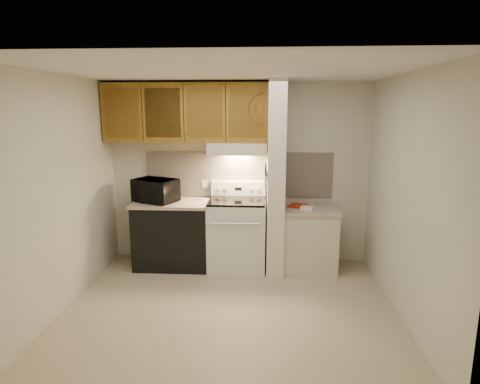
{
  "coord_description": "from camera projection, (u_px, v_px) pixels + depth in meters",
  "views": [
    {
      "loc": [
        0.35,
        -4.04,
        2.13
      ],
      "look_at": [
        0.06,
        0.75,
        1.14
      ],
      "focal_mm": 30.0,
      "sensor_mm": 36.0,
      "label": 1
    }
  ],
  "objects": [
    {
      "name": "range_body",
      "position": [
        237.0,
        235.0,
        5.44
      ],
      "size": [
        0.76,
        0.65,
        0.92
      ],
      "primitive_type": "cube",
      "color": "silver",
      "rests_on": "floor"
    },
    {
      "name": "knife_blade_b",
      "position": [
        266.0,
        183.0,
        5.13
      ],
      "size": [
        0.01,
        0.04,
        0.18
      ],
      "primitive_type": "cube",
      "color": "silver",
      "rests_on": "knife_strip"
    },
    {
      "name": "cab_door_d",
      "position": [
        247.0,
        113.0,
        5.11
      ],
      "size": [
        0.46,
        0.01,
        0.63
      ],
      "primitive_type": "cube",
      "color": "olive",
      "rests_on": "upper_cabinets"
    },
    {
      "name": "cab_door_a",
      "position": [
        122.0,
        113.0,
        5.21
      ],
      "size": [
        0.46,
        0.01,
        0.63
      ],
      "primitive_type": "cube",
      "color": "olive",
      "rests_on": "upper_cabinets"
    },
    {
      "name": "range_knob_right_inner",
      "position": [
        251.0,
        189.0,
        5.55
      ],
      "size": [
        0.05,
        0.02,
        0.05
      ],
      "primitive_type": "cylinder",
      "rotation": [
        1.57,
        0.0,
        0.0
      ],
      "color": "silver",
      "rests_on": "range_backguard"
    },
    {
      "name": "range_backguard",
      "position": [
        238.0,
        188.0,
        5.6
      ],
      "size": [
        0.76,
        0.08,
        0.2
      ],
      "primitive_type": "cube",
      "color": "silver",
      "rests_on": "range_body"
    },
    {
      "name": "cab_gap_a",
      "position": [
        142.0,
        113.0,
        5.19
      ],
      "size": [
        0.01,
        0.01,
        0.73
      ],
      "primitive_type": "cube",
      "color": "black",
      "rests_on": "upper_cabinets"
    },
    {
      "name": "knife_blade_e",
      "position": [
        265.0,
        179.0,
        5.37
      ],
      "size": [
        0.01,
        0.04,
        0.18
      ],
      "primitive_type": "cube",
      "color": "silver",
      "rests_on": "knife_strip"
    },
    {
      "name": "cab_gap_b",
      "position": [
        184.0,
        113.0,
        5.16
      ],
      "size": [
        0.01,
        0.01,
        0.73
      ],
      "primitive_type": "cube",
      "color": "black",
      "rests_on": "upper_cabinets"
    },
    {
      "name": "oven_window",
      "position": [
        235.0,
        239.0,
        5.12
      ],
      "size": [
        0.5,
        0.01,
        0.3
      ],
      "primitive_type": "cube",
      "color": "black",
      "rests_on": "range_body"
    },
    {
      "name": "knife_strip",
      "position": [
        267.0,
        173.0,
        5.19
      ],
      "size": [
        0.02,
        0.42,
        0.04
      ],
      "primitive_type": "cube",
      "color": "black",
      "rests_on": "partition_pillar"
    },
    {
      "name": "wall_back",
      "position": [
        239.0,
        173.0,
        5.62
      ],
      "size": [
        3.6,
        2.5,
        0.02
      ],
      "primitive_type": "cube",
      "rotation": [
        1.57,
        0.0,
        0.0
      ],
      "color": "beige",
      "rests_on": "floor"
    },
    {
      "name": "microwave",
      "position": [
        155.0,
        190.0,
        5.37
      ],
      "size": [
        0.66,
        0.57,
        0.31
      ],
      "primitive_type": "imported",
      "rotation": [
        0.0,
        0.0,
        -0.42
      ],
      "color": "black",
      "rests_on": "left_countertop"
    },
    {
      "name": "range_hood",
      "position": [
        238.0,
        148.0,
        5.33
      ],
      "size": [
        0.78,
        0.44,
        0.15
      ],
      "primitive_type": "cube",
      "color": "beige",
      "rests_on": "upper_cabinets"
    },
    {
      "name": "knife_handle_b",
      "position": [
        266.0,
        170.0,
        5.09
      ],
      "size": [
        0.02,
        0.02,
        0.1
      ],
      "primitive_type": "cylinder",
      "color": "black",
      "rests_on": "knife_strip"
    },
    {
      "name": "right_cab_base",
      "position": [
        309.0,
        240.0,
        5.39
      ],
      "size": [
        0.7,
        0.6,
        0.81
      ],
      "primitive_type": "cube",
      "color": "beige",
      "rests_on": "floor"
    },
    {
      "name": "knife_handle_c",
      "position": [
        266.0,
        169.0,
        5.19
      ],
      "size": [
        0.02,
        0.02,
        0.1
      ],
      "primitive_type": "cylinder",
      "color": "black",
      "rests_on": "knife_strip"
    },
    {
      "name": "oven_handle",
      "position": [
        235.0,
        224.0,
        5.04
      ],
      "size": [
        0.65,
        0.02,
        0.02
      ],
      "primitive_type": "cylinder",
      "rotation": [
        0.0,
        1.57,
        0.0
      ],
      "color": "silver",
      "rests_on": "range_body"
    },
    {
      "name": "upper_cabinets",
      "position": [
        186.0,
        113.0,
        5.32
      ],
      "size": [
        2.18,
        0.33,
        0.77
      ],
      "primitive_type": "cube",
      "color": "olive",
      "rests_on": "wall_back"
    },
    {
      "name": "teal_jar",
      "position": [
        144.0,
        199.0,
        5.32
      ],
      "size": [
        0.11,
        0.11,
        0.1
      ],
      "primitive_type": "cylinder",
      "rotation": [
        0.0,
        0.0,
        0.2
      ],
      "color": "#2A6A69",
      "rests_on": "left_countertop"
    },
    {
      "name": "knife_handle_e",
      "position": [
        266.0,
        168.0,
        5.34
      ],
      "size": [
        0.02,
        0.02,
        0.1
      ],
      "primitive_type": "cylinder",
      "color": "black",
      "rests_on": "knife_strip"
    },
    {
      "name": "left_countertop",
      "position": [
        172.0,
        203.0,
        5.42
      ],
      "size": [
        1.04,
        0.67,
        0.04
      ],
      "primitive_type": "cube",
      "color": "#B8A393",
      "rests_on": "dishwasher_front"
    },
    {
      "name": "knife_blade_d",
      "position": [
        266.0,
        180.0,
        5.28
      ],
      "size": [
        0.01,
        0.04,
        0.16
      ],
      "primitive_type": "cube",
      "color": "silver",
      "rests_on": "knife_strip"
    },
    {
      "name": "range_knob_left_inner",
      "position": [
        225.0,
        189.0,
        5.57
      ],
      "size": [
        0.05,
        0.02,
        0.05
      ],
      "primitive_type": "cylinder",
      "rotation": [
        1.57,
        0.0,
        0.0
      ],
      "color": "silver",
      "rests_on": "range_backguard"
    },
    {
      "name": "backsplash",
      "position": [
        239.0,
        175.0,
        5.61
      ],
      "size": [
        2.6,
        0.02,
        0.63
      ],
      "primitive_type": "cube",
      "color": "beige",
      "rests_on": "wall_back"
    },
    {
      "name": "hood_lip",
      "position": [
        237.0,
        153.0,
        5.13
      ],
      "size": [
        0.78,
        0.04,
        0.06
      ],
      "primitive_type": "cube",
      "color": "beige",
      "rests_on": "range_hood"
    },
    {
      "name": "cab_door_c",
      "position": [
        205.0,
        113.0,
        5.15
      ],
      "size": [
        0.46,
        0.01,
        0.63
      ],
      "primitive_type": "cube",
      "color": "olive",
      "rests_on": "upper_cabinets"
    },
    {
      "name": "right_countertop",
      "position": [
        310.0,
        210.0,
        5.3
      ],
      "size": [
        0.74,
        0.64,
        0.04
      ],
      "primitive_type": "cube",
      "color": "#B8A393",
      "rests_on": "right_cab_base"
    },
    {
      "name": "knife_handle_d",
      "position": [
        266.0,
        168.0,
        5.26
      ],
      "size": [
        0.02,
        0.02,
        0.1
      ],
      "primitive_type": "cylinder",
      "color": "black",
      "rests_on": "knife_strip"
    },
    {
      "name": "floor",
      "position": [
        230.0,
        307.0,
        4.41
      ],
      "size": [
        3.6,
        3.6,
        0.0
      ],
      "primitive_type": "plane",
      "color": "tan",
      "rests_on": "ground"
    },
    {
      "name": "dishwasher_front",
      "position": [
        173.0,
        235.0,
        5.51
      ],
      "size": [
        1.0,
        0.63,
        0.87
      ],
      "primitive_type": "cube",
      "color": "black",
      "rests_on": "floor"
    },
    {
      "name": "knife_handle_a",
      "position": [
        266.0,
        171.0,
        5.03
      ],
      "size": [
        0.02,
        0.02,
        0.1
      ],
      "primitive_type": "cylinder",
      "color": "black",
      "rests_on": "knife_strip"
    },
    {
      "name": "range_display",
      "position": [
        238.0,
        189.0,
        5.56
      ],
      "size": [
        0.1,
        0.01,
        0.04
      ],
      "primitive_type": "cube",
      "color": "black",
      "rests_on": "range_backguard"
    },
    {
      "name": "red_folder",
      "position": [
        297.0,
        206.0,
        5.41
      ],
      "size": [
        0.31,
        0.35,
        0.01
      ],
      "primitive_type": "cube",
      "rotation": [
        0.0,
        0.0,
        -0.41
      ],
      "color": "#B0230E",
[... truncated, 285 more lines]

